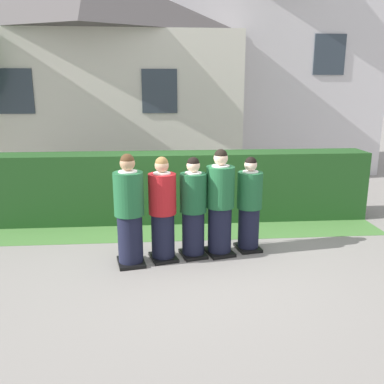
{
  "coord_description": "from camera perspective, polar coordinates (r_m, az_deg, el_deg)",
  "views": [
    {
      "loc": [
        -0.5,
        -6.12,
        2.6
      ],
      "look_at": [
        0.0,
        0.0,
        1.05
      ],
      "focal_mm": 38.8,
      "sensor_mm": 36.0,
      "label": 1
    }
  ],
  "objects": [
    {
      "name": "student_front_row_2",
      "position": [
        6.43,
        0.17,
        -2.49
      ],
      "size": [
        0.46,
        0.54,
        1.59
      ],
      "color": "black",
      "rests_on": "ground"
    },
    {
      "name": "student_front_row_0",
      "position": [
        6.18,
        -8.61,
        -2.87
      ],
      "size": [
        0.47,
        0.57,
        1.69
      ],
      "color": "black",
      "rests_on": "ground"
    },
    {
      "name": "school_building_annex",
      "position": [
        14.07,
        9.84,
        19.22
      ],
      "size": [
        6.88,
        3.66,
        7.58
      ],
      "color": "silver",
      "rests_on": "ground"
    },
    {
      "name": "student_front_row_3",
      "position": [
        6.52,
        3.87,
        -1.82
      ],
      "size": [
        0.5,
        0.58,
        1.69
      ],
      "color": "black",
      "rests_on": "ground"
    },
    {
      "name": "ground_plane",
      "position": [
        6.66,
        -0.0,
        -8.79
      ],
      "size": [
        60.0,
        60.0,
        0.0
      ],
      "primitive_type": "plane",
      "color": "gray"
    },
    {
      "name": "lawn_strip",
      "position": [
        7.7,
        -0.68,
        -5.52
      ],
      "size": [
        7.29,
        0.9,
        0.01
      ],
      "primitive_type": "cube",
      "color": "#477A38",
      "rests_on": "ground"
    },
    {
      "name": "school_building_main",
      "position": [
        12.86,
        -12.96,
        17.01
      ],
      "size": [
        8.46,
        3.79,
        6.44
      ],
      "color": "beige",
      "rests_on": "ground"
    },
    {
      "name": "student_in_red_blazer",
      "position": [
        6.32,
        -4.07,
        -2.72
      ],
      "size": [
        0.48,
        0.54,
        1.61
      ],
      "color": "black",
      "rests_on": "ground"
    },
    {
      "name": "student_front_row_4",
      "position": [
        6.76,
        7.88,
        -1.98
      ],
      "size": [
        0.43,
        0.5,
        1.55
      ],
      "color": "black",
      "rests_on": "ground"
    },
    {
      "name": "hedge",
      "position": [
        8.27,
        -1.07,
        0.76
      ],
      "size": [
        7.29,
        0.7,
        1.36
      ],
      "color": "#214C1E",
      "rests_on": "ground"
    }
  ]
}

